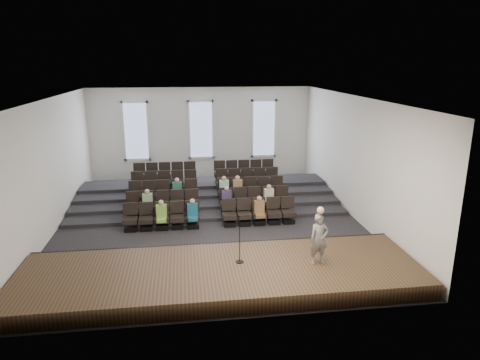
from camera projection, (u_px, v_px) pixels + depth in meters
name	position (u px, v px, depth m)	size (l,w,h in m)	color
ground	(210.00, 221.00, 17.55)	(14.00, 14.00, 0.00)	black
ceiling	(208.00, 98.00, 16.20)	(12.00, 14.00, 0.02)	white
wall_back	(201.00, 133.00, 23.58)	(12.00, 0.04, 5.00)	white
wall_front	(228.00, 229.00, 10.17)	(12.00, 0.04, 5.00)	white
wall_left	(50.00, 167.00, 16.11)	(0.04, 14.00, 5.00)	white
wall_right	(355.00, 158.00, 17.65)	(0.04, 14.00, 5.00)	white
stage	(222.00, 275.00, 12.61)	(11.80, 3.60, 0.50)	#48321F
stage_lip	(217.00, 250.00, 14.30)	(11.80, 0.06, 0.52)	black
risers	(206.00, 194.00, 20.52)	(11.80, 4.80, 0.60)	black
seating_rows	(208.00, 194.00, 18.84)	(6.80, 4.70, 1.67)	black
windows	(201.00, 130.00, 23.46)	(8.44, 0.10, 3.24)	white
audience	(211.00, 199.00, 17.77)	(5.45, 2.64, 1.10)	#79AA44
speaker	(319.00, 239.00, 12.65)	(0.56, 0.37, 1.53)	slate
mic_stand	(240.00, 248.00, 12.77)	(0.25, 0.25, 1.50)	black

